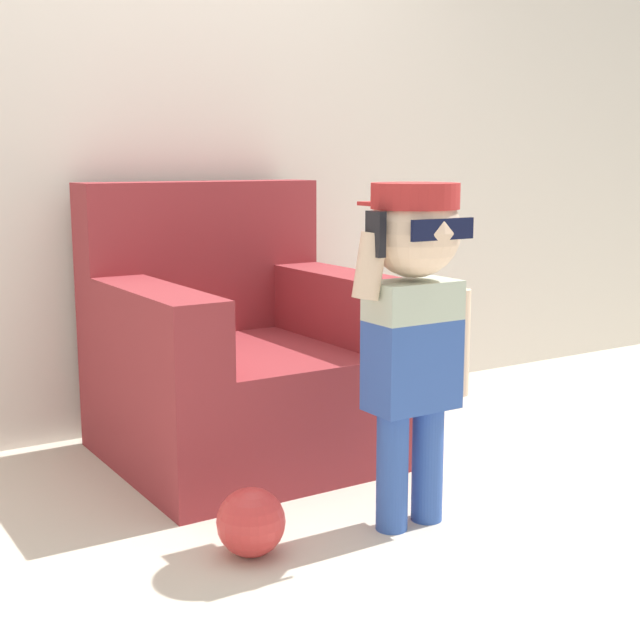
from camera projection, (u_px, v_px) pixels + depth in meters
The scene contains 6 objects.
ground_plane at pixel (245, 479), 3.18m from camera, with size 10.00×10.00×0.00m, color beige.
wall_back at pixel (148, 116), 3.63m from camera, with size 10.00×0.05×2.60m.
armchair at pixel (239, 361), 3.42m from camera, with size 0.99×0.96×1.04m.
person_child at pixel (414, 302), 2.67m from camera, with size 0.43×0.32×1.06m.
side_table at pixel (389, 347), 3.98m from camera, with size 0.38×0.38×0.49m.
toy_ball at pixel (251, 522), 2.56m from camera, with size 0.20×0.20×0.20m.
Camera 1 is at (-1.40, -2.70, 1.13)m, focal length 50.00 mm.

